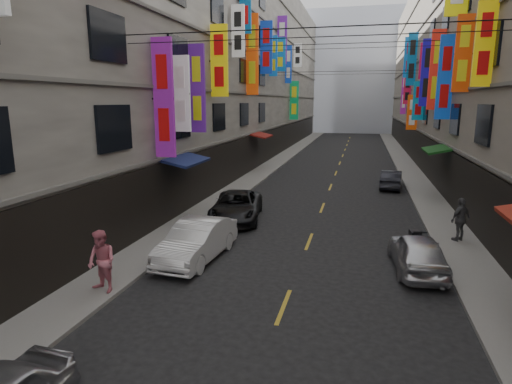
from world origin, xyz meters
The scene contains 16 objects.
sidewalk_left centered at (-6.00, 42.00, 0.06)m, with size 2.00×90.00×0.12m, color slate.
sidewalk_right centered at (6.00, 42.00, 0.06)m, with size 2.00×90.00×0.12m, color slate.
building_row_left centered at (-11.99, 42.00, 9.49)m, with size 10.14×90.00×19.00m.
building_row_right centered at (11.99, 42.00, 9.49)m, with size 10.14×90.00×19.00m.
haze_block centered at (0.00, 92.00, 11.00)m, with size 18.00×8.00×22.00m, color silver.
shop_signage centered at (-0.17, 35.01, 9.00)m, with size 14.00×55.00×11.78m.
street_awnings centered at (-1.26, 26.00, 3.00)m, with size 13.99×35.20×0.41m.
overhead_cables centered at (0.00, 30.00, 8.80)m, with size 14.00×38.04×1.24m.
lane_markings centered at (0.00, 39.00, 0.00)m, with size 0.12×80.20×0.01m.
scooter_far_right centered at (4.13, 23.49, 0.44)m, with size 0.55×1.80×1.14m.
car_left_mid centered at (-3.79, 20.91, 0.73)m, with size 1.55×4.45×1.47m, color white.
car_left_far centered at (-3.92, 26.53, 0.69)m, with size 2.28×4.95×1.38m, color black.
car_right_mid centered at (4.00, 21.72, 0.67)m, with size 1.58×3.94×1.34m, color silver.
car_right_far centered at (4.00, 36.58, 0.62)m, with size 1.31×3.75×1.23m, color #27282F.
pedestrian_lfar centered at (-5.44, 17.42, 1.08)m, with size 0.93×0.64×1.91m, color pink.
pedestrian_rfar centered at (6.04, 25.28, 1.03)m, with size 1.06×0.60×1.81m, color #4F4F51.
Camera 1 is at (1.95, 6.82, 5.77)m, focal length 30.00 mm.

